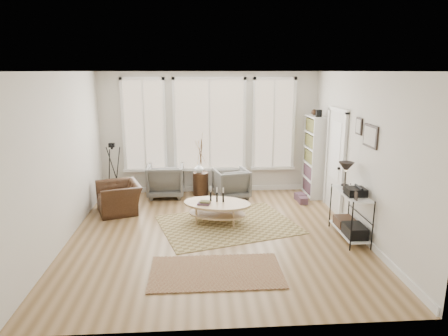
{
  "coord_description": "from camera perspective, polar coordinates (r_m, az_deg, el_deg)",
  "views": [
    {
      "loc": [
        -0.31,
        -6.79,
        2.91
      ],
      "look_at": [
        0.2,
        0.6,
        1.1
      ],
      "focal_mm": 32.0,
      "sensor_mm": 36.0,
      "label": 1
    }
  ],
  "objects": [
    {
      "name": "bookcase",
      "position": [
        9.62,
        12.73,
        1.67
      ],
      "size": [
        0.31,
        0.85,
        2.06
      ],
      "color": "white",
      "rests_on": "ground"
    },
    {
      "name": "book_stack_far",
      "position": [
        9.18,
        11.19,
        -4.53
      ],
      "size": [
        0.19,
        0.24,
        0.15
      ],
      "primitive_type": "cube",
      "rotation": [
        0.0,
        0.0,
        0.03
      ],
      "color": "brown",
      "rests_on": "ground"
    },
    {
      "name": "door",
      "position": [
        8.63,
        15.64,
        1.26
      ],
      "size": [
        0.09,
        1.06,
        2.22
      ],
      "color": "silver",
      "rests_on": "ground"
    },
    {
      "name": "rug_main",
      "position": [
        7.82,
        0.54,
        -8.06
      ],
      "size": [
        2.92,
        2.5,
        0.01
      ],
      "primitive_type": "cube",
      "rotation": [
        0.0,
        0.0,
        0.29
      ],
      "color": "brown",
      "rests_on": "ground"
    },
    {
      "name": "book_stack_near",
      "position": [
        9.39,
        10.84,
        -4.07
      ],
      "size": [
        0.25,
        0.29,
        0.16
      ],
      "primitive_type": "cube",
      "rotation": [
        0.0,
        0.0,
        0.24
      ],
      "color": "brown",
      "rests_on": "ground"
    },
    {
      "name": "side_table",
      "position": [
        9.47,
        -3.37,
        0.48
      ],
      "size": [
        0.37,
        0.37,
        1.55
      ],
      "color": "#3B2417",
      "rests_on": "ground"
    },
    {
      "name": "room",
      "position": [
        6.99,
        -1.15,
        1.46
      ],
      "size": [
        5.5,
        5.54,
        2.9
      ],
      "color": "#9A7950",
      "rests_on": "ground"
    },
    {
      "name": "tripod_camera",
      "position": [
        9.54,
        -15.5,
        -0.75
      ],
      "size": [
        0.46,
        0.46,
        1.32
      ],
      "color": "black",
      "rests_on": "ground"
    },
    {
      "name": "armchair_right",
      "position": [
        9.34,
        1.03,
        -2.2
      ],
      "size": [
        0.9,
        0.92,
        0.7
      ],
      "primitive_type": "imported",
      "rotation": [
        0.0,
        0.0,
        3.38
      ],
      "color": "#63635E",
      "rests_on": "ground"
    },
    {
      "name": "coffee_table",
      "position": [
        7.82,
        -1.05,
        -5.58
      ],
      "size": [
        1.48,
        1.14,
        0.6
      ],
      "color": "tan",
      "rests_on": "ground"
    },
    {
      "name": "rug_runner",
      "position": [
        6.11,
        -1.13,
        -14.59
      ],
      "size": [
        1.95,
        1.08,
        0.01
      ],
      "primitive_type": "cube",
      "rotation": [
        0.0,
        0.0,
        -0.0
      ],
      "color": "brown",
      "rests_on": "ground"
    },
    {
      "name": "armchair_left",
      "position": [
        9.54,
        -8.3,
        -1.74
      ],
      "size": [
        0.84,
        0.86,
        0.78
      ],
      "primitive_type": "imported",
      "rotation": [
        0.0,
        0.0,
        3.14
      ],
      "color": "#63635E",
      "rests_on": "ground"
    },
    {
      "name": "vase",
      "position": [
        9.47,
        -3.6,
        -0.03
      ],
      "size": [
        0.27,
        0.27,
        0.22
      ],
      "primitive_type": "imported",
      "rotation": [
        0.0,
        0.0,
        -0.37
      ],
      "color": "silver",
      "rests_on": "side_table"
    },
    {
      "name": "accent_chair",
      "position": [
        8.71,
        -14.76,
        -4.12
      ],
      "size": [
        1.18,
        1.1,
        0.62
      ],
      "primitive_type": "imported",
      "rotation": [
        0.0,
        0.0,
        -1.23
      ],
      "color": "#3B2417",
      "rests_on": "ground"
    },
    {
      "name": "wall_art",
      "position": [
        7.21,
        19.78,
        4.67
      ],
      "size": [
        0.04,
        0.88,
        0.44
      ],
      "color": "black",
      "rests_on": "ground"
    },
    {
      "name": "low_shelf",
      "position": [
        7.43,
        17.61,
        -5.78
      ],
      "size": [
        0.38,
        1.08,
        1.3
      ],
      "color": "white",
      "rests_on": "ground"
    },
    {
      "name": "bay_window",
      "position": [
        9.6,
        -2.06,
        5.92
      ],
      "size": [
        4.14,
        0.12,
        2.24
      ],
      "color": "tan",
      "rests_on": "ground"
    }
  ]
}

